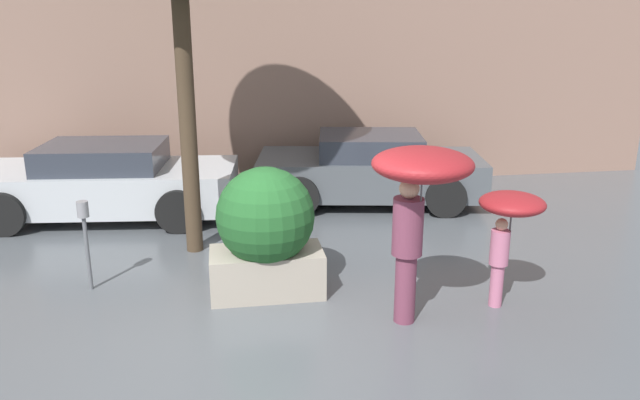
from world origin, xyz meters
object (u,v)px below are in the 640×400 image
object	(u,v)px
parked_car_near	(105,182)
parked_car_far	(369,170)
person_child	(509,215)
planter_box	(266,230)
parking_meter	(85,226)
person_adult	(419,185)

from	to	relation	value
parked_car_near	parked_car_far	distance (m)	4.66
person_child	parked_car_near	world-z (taller)	person_child
planter_box	parked_car_far	distance (m)	4.32
parked_car_near	parked_car_far	bearing A→B (deg)	-81.91
parking_meter	person_child	bearing A→B (deg)	-14.35
planter_box	parking_meter	size ratio (longest dim) A/B	1.39
person_adult	planter_box	bearing A→B (deg)	-163.04
parked_car_near	parked_car_far	size ratio (longest dim) A/B	1.05
planter_box	parked_car_far	size ratio (longest dim) A/B	0.37
person_child	parking_meter	xyz separation A→B (m)	(-4.95, 1.27, -0.29)
person_child	parking_meter	bearing A→B (deg)	174.58
parked_car_near	parking_meter	bearing A→B (deg)	-168.95
person_child	person_adult	bearing A→B (deg)	-157.76
parked_car_far	parking_meter	size ratio (longest dim) A/B	3.71
parking_meter	parked_car_near	bearing A→B (deg)	95.08
planter_box	parked_car_near	xyz separation A→B (m)	(-2.47, 3.55, -0.22)
person_adult	person_child	world-z (taller)	person_adult
parked_car_far	parking_meter	world-z (taller)	parked_car_far
person_adult	parked_car_near	size ratio (longest dim) A/B	0.45
person_child	parked_car_far	xyz separation A→B (m)	(-0.56, 4.51, -0.52)
person_adult	person_child	size ratio (longest dim) A/B	1.45
planter_box	person_child	bearing A→B (deg)	-16.13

